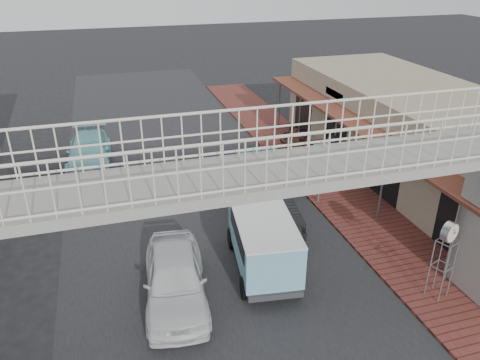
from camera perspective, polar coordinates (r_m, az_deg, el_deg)
ground at (r=16.16m, az=-3.22°, el=-10.17°), size 120.00×120.00×0.00m
road_strip at (r=16.15m, az=-3.22°, el=-10.16°), size 10.00×60.00×0.01m
sidewalk at (r=20.62m, az=12.56°, el=-2.10°), size 3.00×40.00×0.10m
shophouse_row at (r=22.99m, az=21.72°, el=4.94°), size 7.20×18.00×4.00m
footbridge at (r=11.17m, az=1.28°, el=-8.53°), size 16.40×2.40×6.34m
white_hatchback at (r=14.38m, az=-7.92°, el=-11.77°), size 2.33×4.68×1.53m
dark_sedan at (r=18.37m, az=3.07°, el=-2.50°), size 1.80×4.80×1.57m
angkot_curb at (r=22.01m, az=3.62°, el=2.07°), size 2.70×4.90×1.30m
angkot_far at (r=24.32m, az=-17.93°, el=3.36°), size 2.27×5.04×1.43m
angkot_van at (r=15.20m, az=2.84°, el=-7.00°), size 2.30×4.23×1.98m
motorcycle_near at (r=23.64m, az=6.45°, el=3.56°), size 2.05×1.22×1.02m
motorcycle_far at (r=25.99m, az=6.62°, el=5.69°), size 1.82×0.75×1.06m
street_clock at (r=14.73m, az=24.08°, el=-6.21°), size 0.66×0.63×2.56m
arrow_sign at (r=19.36m, az=11.85°, el=3.90°), size 1.69×1.08×2.90m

